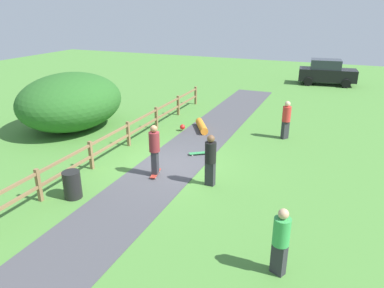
% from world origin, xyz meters
% --- Properties ---
extents(ground_plane, '(60.00, 60.00, 0.00)m').
position_xyz_m(ground_plane, '(0.00, 0.00, 0.00)').
color(ground_plane, '#4C8438').
extents(asphalt_path, '(2.40, 28.00, 0.02)m').
position_xyz_m(asphalt_path, '(0.00, 0.00, 0.01)').
color(asphalt_path, '#47474C').
rests_on(asphalt_path, ground_plane).
extents(wooden_fence, '(0.12, 18.12, 1.10)m').
position_xyz_m(wooden_fence, '(-2.60, 0.00, 0.67)').
color(wooden_fence, olive).
rests_on(wooden_fence, ground_plane).
extents(bush_large, '(4.58, 5.49, 2.74)m').
position_xyz_m(bush_large, '(-6.49, 2.33, 1.37)').
color(bush_large, '#286023').
rests_on(bush_large, ground_plane).
extents(trash_bin, '(0.56, 0.56, 0.90)m').
position_xyz_m(trash_bin, '(-1.80, -3.28, 0.45)').
color(trash_bin, black).
rests_on(trash_bin, ground_plane).
extents(skater_riding, '(0.45, 0.82, 1.89)m').
position_xyz_m(skater_riding, '(-0.12, -0.87, 1.08)').
color(skater_riding, '#B23326').
rests_on(skater_riding, asphalt_path).
extents(skater_fallen, '(1.53, 1.62, 0.36)m').
position_xyz_m(skater_fallen, '(-0.49, 4.46, 0.20)').
color(skater_fallen, orange).
rests_on(skater_fallen, asphalt_path).
extents(skateboard_loose, '(0.77, 0.63, 0.08)m').
position_xyz_m(skateboard_loose, '(0.61, 1.49, 0.09)').
color(skateboard_loose, '#338C4C').
rests_on(skateboard_loose, asphalt_path).
extents(bystander_red, '(0.53, 0.53, 1.77)m').
position_xyz_m(bystander_red, '(3.54, 4.87, 0.98)').
color(bystander_red, '#2D2D33').
rests_on(bystander_red, ground_plane).
extents(bystander_black, '(0.42, 0.42, 1.82)m').
position_xyz_m(bystander_black, '(1.94, -0.79, 1.01)').
color(bystander_black, '#2D2D33').
rests_on(bystander_black, ground_plane).
extents(bystander_green, '(0.50, 0.50, 1.69)m').
position_xyz_m(bystander_green, '(4.86, -4.25, 0.93)').
color(bystander_green, '#2D2D33').
rests_on(bystander_green, ground_plane).
extents(parked_car_black, '(4.36, 2.34, 1.92)m').
position_xyz_m(parked_car_black, '(4.49, 18.38, 0.96)').
color(parked_car_black, black).
rests_on(parked_car_black, ground_plane).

